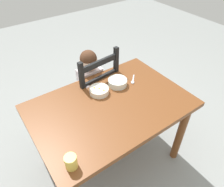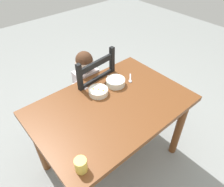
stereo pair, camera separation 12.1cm
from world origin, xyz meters
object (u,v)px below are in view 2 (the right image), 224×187
Objects in this scene: child_figure at (88,84)px; bowl_of_peas at (116,82)px; dining_table at (112,114)px; bowl_of_carrots at (99,91)px; spoon at (130,80)px; dining_chair at (89,96)px; drinking_cup at (81,165)px.

child_figure reaches higher than bowl_of_peas.
bowl_of_carrots reaches higher than dining_table.
bowl_of_carrots is at bearing 173.61° from spoon.
child_figure is (-0.01, -0.00, 0.17)m from dining_chair.
dining_chair reaches higher than dining_table.
bowl_of_carrots is at bearing 89.55° from dining_table.
spoon is at bearing -14.53° from bowl_of_peas.
bowl_of_carrots is (-0.19, -0.00, -0.00)m from bowl_of_peas.
drinking_cup reaches higher than bowl_of_carrots.
bowl_of_carrots is 0.68m from drinking_cup.
bowl_of_carrots is (-0.09, -0.29, 0.14)m from child_figure.
dining_chair is 0.44m from bowl_of_carrots.
bowl_of_carrots reaches higher than spoon.
bowl_of_peas is 1.03× the size of bowl_of_carrots.
child_figure is at bearing -138.60° from dining_chair.
bowl_of_peas reaches higher than bowl_of_carrots.
dining_table is 1.23× the size of dining_chair.
bowl_of_peas reaches higher than dining_table.
bowl_of_carrots is 1.70× the size of drinking_cup.
dining_chair reaches higher than drinking_cup.
dining_table is at bearing -138.77° from bowl_of_peas.
bowl_of_peas is 0.83m from drinking_cup.
dining_table is at bearing -158.82° from spoon.
spoon is at bearing -6.39° from bowl_of_carrots.
child_figure is 5.92× the size of bowl_of_peas.
bowl_of_carrots is at bearing -108.38° from dining_chair.
spoon is at bearing -55.37° from dining_chair.
spoon reaches higher than dining_table.
dining_table is at bearing 31.82° from drinking_cup.
drinking_cup is at bearing -127.59° from child_figure.
child_figure is 8.64× the size of spoon.
dining_table is at bearing -101.71° from child_figure.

